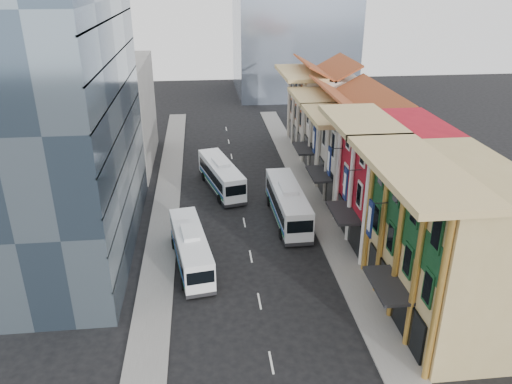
{
  "coord_description": "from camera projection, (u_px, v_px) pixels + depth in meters",
  "views": [
    {
      "loc": [
        -3.93,
        -25.19,
        24.39
      ],
      "look_at": [
        0.93,
        18.96,
        4.83
      ],
      "focal_mm": 35.0,
      "sensor_mm": 36.0,
      "label": 1
    }
  ],
  "objects": [
    {
      "name": "bus_left_far",
      "position": [
        221.0,
        175.0,
        60.54
      ],
      "size": [
        5.48,
        12.1,
        3.78
      ],
      "primitive_type": null,
      "rotation": [
        0.0,
        0.0,
        0.24
      ],
      "color": "white",
      "rests_on": "ground"
    },
    {
      "name": "bus_right",
      "position": [
        288.0,
        203.0,
        52.93
      ],
      "size": [
        3.21,
        12.55,
        4.0
      ],
      "primitive_type": null,
      "rotation": [
        0.0,
        0.0,
        0.02
      ],
      "color": "silver",
      "rests_on": "ground"
    },
    {
      "name": "shophouse_cream_mid",
      "position": [
        342.0,
        136.0,
        64.82
      ],
      "size": [
        8.0,
        9.0,
        10.0
      ],
      "primitive_type": "cube",
      "color": "beige",
      "rests_on": "ground"
    },
    {
      "name": "shophouse_red",
      "position": [
        394.0,
        183.0,
        47.58
      ],
      "size": [
        8.0,
        10.0,
        12.0
      ],
      "primitive_type": "cube",
      "color": "#A2121E",
      "rests_on": "ground"
    },
    {
      "name": "sidewalk_left",
      "position": [
        164.0,
        226.0,
        52.27
      ],
      "size": [
        3.0,
        90.0,
        0.15
      ],
      "primitive_type": "cube",
      "color": "slate",
      "rests_on": "ground"
    },
    {
      "name": "office_tower",
      "position": [
        48.0,
        93.0,
        42.67
      ],
      "size": [
        12.0,
        26.0,
        30.0
      ],
      "primitive_type": "cube",
      "color": "#415467",
      "rests_on": "ground"
    },
    {
      "name": "sidewalk_right",
      "position": [
        322.0,
        218.0,
        53.97
      ],
      "size": [
        3.0,
        90.0,
        0.15
      ],
      "primitive_type": "cube",
      "color": "slate",
      "rests_on": "ground"
    },
    {
      "name": "bus_left_near",
      "position": [
        191.0,
        248.0,
        44.75
      ],
      "size": [
        4.27,
        11.35,
        3.55
      ],
      "primitive_type": null,
      "rotation": [
        0.0,
        0.0,
        0.15
      ],
      "color": "white",
      "rests_on": "ground"
    },
    {
      "name": "shophouse_cream_far",
      "position": [
        323.0,
        111.0,
        74.17
      ],
      "size": [
        8.0,
        12.0,
        11.0
      ],
      "primitive_type": "cube",
      "color": "beige",
      "rests_on": "ground"
    },
    {
      "name": "shophouse_cream_near",
      "position": [
        363.0,
        159.0,
        56.63
      ],
      "size": [
        8.0,
        9.0,
        10.0
      ],
      "primitive_type": "cube",
      "color": "beige",
      "rests_on": "ground"
    },
    {
      "name": "shophouse_tan",
      "position": [
        453.0,
        246.0,
        36.67
      ],
      "size": [
        8.0,
        14.0,
        12.0
      ],
      "primitive_type": "cube",
      "color": "tan",
      "rests_on": "ground"
    },
    {
      "name": "ground",
      "position": [
        273.0,
        373.0,
        33.14
      ],
      "size": [
        200.0,
        200.0,
        0.0
      ],
      "primitive_type": "plane",
      "color": "black",
      "rests_on": "ground"
    },
    {
      "name": "office_block_far",
      "position": [
        112.0,
        114.0,
        66.92
      ],
      "size": [
        10.0,
        18.0,
        14.0
      ],
      "primitive_type": "cube",
      "color": "gray",
      "rests_on": "ground"
    }
  ]
}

